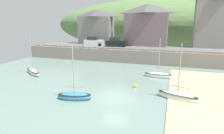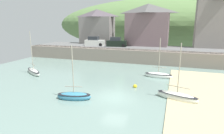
% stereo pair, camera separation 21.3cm
% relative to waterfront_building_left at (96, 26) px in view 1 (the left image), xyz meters
% --- Properties ---
extents(quay_seawall, '(48.00, 9.40, 2.40)m').
position_rel_waterfront_building_left_xyz_m(quay_seawall, '(12.53, -7.70, -5.05)').
color(quay_seawall, gray).
rests_on(quay_seawall, ground).
extents(hillside_backdrop, '(80.00, 44.00, 18.43)m').
position_rel_waterfront_building_left_xyz_m(hillside_backdrop, '(13.07, 30.00, 0.04)').
color(hillside_backdrop, '#5C7E47').
rests_on(hillside_backdrop, ground).
extents(waterfront_building_left, '(7.87, 4.49, 7.87)m').
position_rel_waterfront_building_left_xyz_m(waterfront_building_left, '(0.00, 0.00, 0.00)').
color(waterfront_building_left, gray).
rests_on(waterfront_building_left, ground).
extents(waterfront_building_centre, '(9.09, 6.30, 8.77)m').
position_rel_waterfront_building_left_xyz_m(waterfront_building_centre, '(11.88, 0.00, 0.44)').
color(waterfront_building_centre, slate).
rests_on(waterfront_building_centre, ground).
extents(waterfront_building_right, '(7.25, 4.32, 11.57)m').
position_rel_waterfront_building_left_xyz_m(waterfront_building_right, '(24.83, 0.00, 1.89)').
color(waterfront_building_right, gray).
rests_on(waterfront_building_right, ground).
extents(sailboat_blue_trim, '(4.07, 2.18, 5.67)m').
position_rel_waterfront_building_left_xyz_m(sailboat_blue_trim, '(18.41, -23.97, -6.09)').
color(sailboat_blue_trim, white).
rests_on(sailboat_blue_trim, ground).
extents(rowboat_small_beached, '(4.34, 3.29, 6.28)m').
position_rel_waterfront_building_left_xyz_m(rowboat_small_beached, '(-1.40, -20.58, -6.10)').
color(rowboat_small_beached, silver).
rests_on(rowboat_small_beached, ground).
extents(sailboat_white_hull, '(3.78, 1.23, 5.48)m').
position_rel_waterfront_building_left_xyz_m(sailboat_white_hull, '(16.01, -16.74, -6.11)').
color(sailboat_white_hull, white).
rests_on(sailboat_white_hull, ground).
extents(dinghy_open_wooden, '(3.50, 1.91, 5.43)m').
position_rel_waterfront_building_left_xyz_m(dinghy_open_wooden, '(8.93, -27.00, -6.11)').
color(dinghy_open_wooden, teal).
rests_on(dinghy_open_wooden, ground).
extents(parked_car_near_slipway, '(4.18, 1.90, 1.95)m').
position_rel_waterfront_building_left_xyz_m(parked_car_near_slipway, '(1.25, -4.50, -3.21)').
color(parked_car_near_slipway, silver).
rests_on(parked_car_near_slipway, ground).
extents(parked_car_by_wall, '(4.27, 2.17, 1.95)m').
position_rel_waterfront_building_left_xyz_m(parked_car_by_wall, '(6.22, -4.50, -3.21)').
color(parked_car_by_wall, black).
rests_on(parked_car_by_wall, ground).
extents(mooring_buoy, '(0.44, 0.44, 0.44)m').
position_rel_waterfront_building_left_xyz_m(mooring_buoy, '(13.85, -21.78, -6.28)').
color(mooring_buoy, yellow).
rests_on(mooring_buoy, ground).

